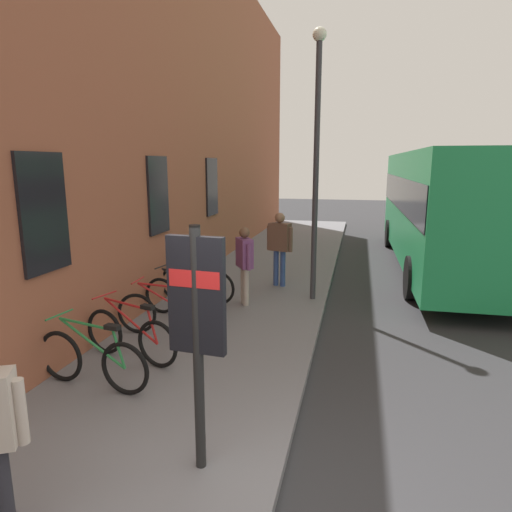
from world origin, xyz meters
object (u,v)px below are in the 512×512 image
object	(u,v)px
bicycle_end_of_row	(92,360)
bicycle_by_door	(130,336)
street_lamp	(317,147)
transit_info_sign	(197,311)
pedestrian_near_bus	(280,242)
bicycle_beside_lamp	(185,297)
city_bus	(444,204)
pedestrian_crossing_street	(244,258)
bicycle_far_end	(166,314)
bicycle_under_window	(197,284)

from	to	relation	value
bicycle_end_of_row	bicycle_by_door	size ratio (longest dim) A/B	1.02
bicycle_end_of_row	street_lamp	size ratio (longest dim) A/B	0.32
transit_info_sign	pedestrian_near_bus	distance (m)	6.73
bicycle_beside_lamp	city_bus	bearing A→B (deg)	-43.25
pedestrian_crossing_street	bicycle_beside_lamp	bearing A→B (deg)	136.29
street_lamp	bicycle_far_end	bearing A→B (deg)	140.35
bicycle_far_end	transit_info_sign	distance (m)	3.77
bicycle_end_of_row	street_lamp	xyz separation A→B (m)	(4.67, -2.43, 2.88)
pedestrian_crossing_street	bicycle_by_door	bearing A→B (deg)	161.93
bicycle_by_door	bicycle_far_end	xyz separation A→B (m)	(1.06, -0.09, 0.00)
bicycle_end_of_row	bicycle_beside_lamp	bearing A→B (deg)	-2.29
bicycle_far_end	street_lamp	xyz separation A→B (m)	(2.72, -2.26, 2.88)
bicycle_by_door	transit_info_sign	xyz separation A→B (m)	(-2.05, -1.86, 1.21)
bicycle_far_end	bicycle_under_window	world-z (taller)	same
bicycle_by_door	street_lamp	world-z (taller)	street_lamp
city_bus	street_lamp	bearing A→B (deg)	142.00
bicycle_under_window	pedestrian_near_bus	size ratio (longest dim) A/B	0.99
street_lamp	city_bus	bearing A→B (deg)	-38.00
transit_info_sign	city_bus	world-z (taller)	city_bus
bicycle_beside_lamp	pedestrian_crossing_street	world-z (taller)	pedestrian_crossing_street
bicycle_by_door	bicycle_far_end	size ratio (longest dim) A/B	0.97
transit_info_sign	pedestrian_crossing_street	world-z (taller)	transit_info_sign
transit_info_sign	pedestrian_near_bus	bearing A→B (deg)	3.49
bicycle_beside_lamp	city_bus	distance (m)	8.31
street_lamp	bicycle_beside_lamp	bearing A→B (deg)	126.98
pedestrian_near_bus	bicycle_beside_lamp	bearing A→B (deg)	151.68
bicycle_by_door	city_bus	distance (m)	9.90
transit_info_sign	bicycle_end_of_row	bearing A→B (deg)	58.93
bicycle_under_window	bicycle_beside_lamp	bearing A→B (deg)	-174.19
bicycle_far_end	transit_info_sign	xyz separation A→B (m)	(-3.11, -1.76, 1.21)
bicycle_by_door	bicycle_far_end	distance (m)	1.06
city_bus	pedestrian_crossing_street	bearing A→B (deg)	136.84
bicycle_beside_lamp	city_bus	size ratio (longest dim) A/B	0.17
transit_info_sign	bicycle_by_door	bearing A→B (deg)	42.17
bicycle_under_window	pedestrian_near_bus	xyz separation A→B (m)	(1.68, -1.50, 0.70)
bicycle_under_window	transit_info_sign	size ratio (longest dim) A/B	0.74
bicycle_end_of_row	city_bus	bearing A→B (deg)	-32.77
bicycle_end_of_row	pedestrian_crossing_street	xyz separation A→B (m)	(3.92, -1.07, 0.62)
pedestrian_near_bus	street_lamp	world-z (taller)	street_lamp
bicycle_far_end	pedestrian_near_bus	world-z (taller)	pedestrian_near_bus
city_bus	street_lamp	world-z (taller)	street_lamp
bicycle_far_end	pedestrian_crossing_street	size ratio (longest dim) A/B	1.08
pedestrian_near_bus	street_lamp	bearing A→B (deg)	-133.80
city_bus	bicycle_by_door	bearing A→B (deg)	144.79
bicycle_end_of_row	bicycle_under_window	distance (m)	3.86
bicycle_far_end	pedestrian_near_bus	xyz separation A→B (m)	(3.59, -1.35, 0.70)
bicycle_end_of_row	city_bus	size ratio (longest dim) A/B	0.17
transit_info_sign	city_bus	xyz separation A→B (m)	(10.06, -3.80, 0.20)
bicycle_beside_lamp	city_bus	xyz separation A→B (m)	(5.96, -5.61, 1.41)
bicycle_end_of_row	pedestrian_crossing_street	size ratio (longest dim) A/B	1.07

